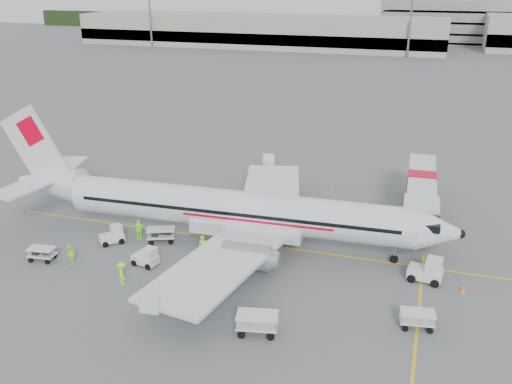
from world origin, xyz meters
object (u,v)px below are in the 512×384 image
belt_loader (227,238)px  aircraft (237,185)px  tug_fore (426,269)px  tug_aft (111,235)px  tug_mid (145,256)px  jet_bridge (420,197)px

belt_loader → aircraft: bearing=57.0°
aircraft → tug_fore: (15.04, -1.62, -4.23)m
aircraft → tug_fore: 15.71m
tug_aft → aircraft: bearing=-26.5°
aircraft → tug_mid: (-5.50, -5.65, -4.42)m
belt_loader → tug_mid: size_ratio=2.18×
aircraft → jet_bridge: bearing=32.8°
tug_fore → tug_mid: bearing=-161.2°
belt_loader → tug_mid: 6.58m
jet_bridge → tug_mid: (-19.49, -15.46, -1.42)m
jet_bridge → tug_mid: 24.92m
tug_fore → belt_loader: bearing=-172.3°
jet_bridge → belt_loader: bearing=-143.4°
tug_aft → tug_fore: bearing=-40.4°
tug_fore → tug_aft: tug_fore is taller
aircraft → jet_bridge: aircraft is taller
tug_fore → aircraft: bearing=-178.4°
belt_loader → tug_aft: belt_loader is taller
tug_fore → tug_aft: (-24.99, -1.49, -0.18)m
jet_bridge → tug_aft: size_ratio=8.49×
jet_bridge → belt_loader: jet_bridge is taller
jet_bridge → aircraft: bearing=-147.0°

